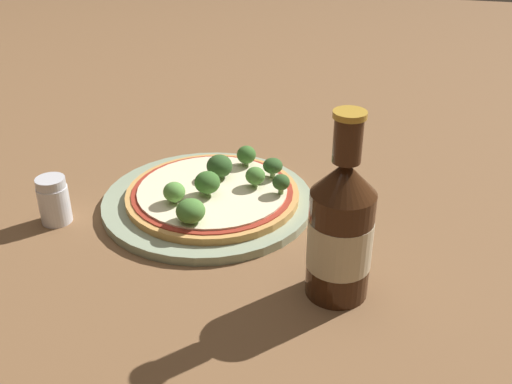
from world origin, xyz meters
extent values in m
plane|color=brown|center=(0.00, 0.00, 0.00)|extent=(3.00, 3.00, 0.00)
cylinder|color=#93A384|center=(0.02, 0.00, 0.01)|extent=(0.28, 0.28, 0.01)
cylinder|color=tan|center=(0.03, 0.00, 0.02)|extent=(0.23, 0.23, 0.01)
cylinder|color=maroon|center=(0.03, 0.00, 0.02)|extent=(0.22, 0.22, 0.00)
cylinder|color=beige|center=(0.03, 0.00, 0.02)|extent=(0.20, 0.20, 0.00)
cylinder|color=#7A9E5B|center=(0.02, -0.02, 0.03)|extent=(0.01, 0.01, 0.01)
ellipsoid|color=#386628|center=(0.02, -0.02, 0.04)|extent=(0.03, 0.03, 0.03)
cylinder|color=#7A9E5B|center=(0.08, 0.02, 0.03)|extent=(0.01, 0.01, 0.01)
ellipsoid|color=#477A33|center=(0.08, 0.02, 0.04)|extent=(0.03, 0.03, 0.02)
cylinder|color=#7A9E5B|center=(0.02, -0.08, 0.03)|extent=(0.01, 0.01, 0.01)
ellipsoid|color=#477A33|center=(0.02, -0.08, 0.04)|extent=(0.04, 0.04, 0.03)
cylinder|color=#7A9E5B|center=(-0.01, -0.05, 0.03)|extent=(0.01, 0.01, 0.01)
ellipsoid|color=#568E3D|center=(-0.01, -0.05, 0.04)|extent=(0.03, 0.03, 0.03)
cylinder|color=#7A9E5B|center=(0.12, 0.01, 0.03)|extent=(0.01, 0.01, 0.01)
ellipsoid|color=#2D5123|center=(0.12, 0.01, 0.04)|extent=(0.02, 0.02, 0.02)
cylinder|color=#7A9E5B|center=(0.10, 0.05, 0.03)|extent=(0.01, 0.01, 0.01)
ellipsoid|color=#2D5123|center=(0.10, 0.05, 0.04)|extent=(0.03, 0.03, 0.02)
cylinder|color=#7A9E5B|center=(0.05, 0.08, 0.03)|extent=(0.01, 0.01, 0.01)
ellipsoid|color=#386628|center=(0.05, 0.08, 0.04)|extent=(0.03, 0.03, 0.03)
cylinder|color=#7A9E5B|center=(0.03, 0.03, 0.03)|extent=(0.01, 0.01, 0.01)
ellipsoid|color=#2D5123|center=(0.03, 0.03, 0.04)|extent=(0.04, 0.04, 0.03)
cylinder|color=#381E0F|center=(0.21, -0.14, 0.06)|extent=(0.07, 0.07, 0.12)
cylinder|color=#C6B793|center=(0.21, -0.14, 0.06)|extent=(0.07, 0.07, 0.05)
cone|color=#381E0F|center=(0.21, -0.14, 0.14)|extent=(0.07, 0.07, 0.03)
cylinder|color=#381E0F|center=(0.21, -0.14, 0.18)|extent=(0.03, 0.03, 0.05)
cylinder|color=#B7892D|center=(0.21, -0.14, 0.20)|extent=(0.03, 0.03, 0.01)
cylinder|color=silver|center=(-0.16, -0.08, 0.02)|extent=(0.04, 0.04, 0.05)
cylinder|color=silver|center=(-0.16, -0.08, 0.06)|extent=(0.04, 0.04, 0.01)
camera|label=1|loc=(0.24, -0.67, 0.41)|focal=42.00mm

